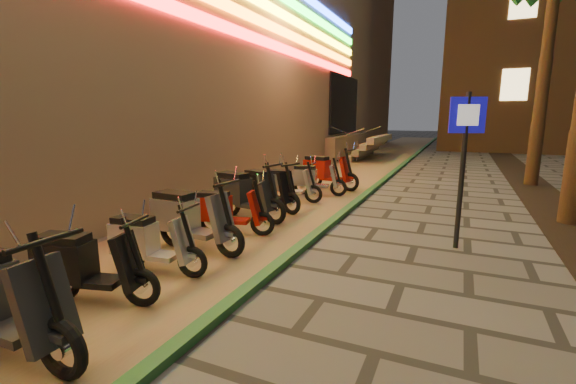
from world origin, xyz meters
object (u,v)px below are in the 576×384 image
at_px(scooter_6, 188,218).
at_px(scooter_11, 313,179).
at_px(scooter_4, 83,265).
at_px(scooter_5, 148,242).
at_px(pedestrian_sign, 464,150).
at_px(scooter_12, 325,171).
at_px(scooter_8, 242,193).
at_px(scooter_7, 226,211).
at_px(scooter_10, 286,184).
at_px(scooter_9, 266,188).

distance_m(scooter_6, scooter_11, 5.15).
height_order(scooter_6, scooter_11, scooter_6).
relative_size(scooter_4, scooter_5, 1.03).
relative_size(pedestrian_sign, scooter_12, 1.42).
bearing_deg(scooter_8, scooter_7, -64.31).
relative_size(scooter_6, scooter_11, 1.15).
relative_size(scooter_10, scooter_12, 0.84).
height_order(scooter_7, scooter_10, scooter_10).
height_order(scooter_7, scooter_11, scooter_11).
height_order(scooter_10, scooter_12, scooter_12).
bearing_deg(scooter_10, pedestrian_sign, -34.22).
height_order(scooter_8, scooter_9, scooter_8).
height_order(scooter_4, scooter_12, scooter_12).
bearing_deg(scooter_6, scooter_9, 95.86).
relative_size(scooter_6, scooter_9, 1.06).
bearing_deg(scooter_6, scooter_11, 90.09).
bearing_deg(scooter_4, scooter_6, 76.92).
bearing_deg(pedestrian_sign, scooter_6, -176.69).
height_order(scooter_9, scooter_12, scooter_12).
xyz_separation_m(pedestrian_sign, scooter_12, (-3.82, 4.28, -1.12)).
bearing_deg(scooter_9, scooter_7, -66.58).
relative_size(scooter_6, scooter_12, 0.97).
relative_size(scooter_5, scooter_11, 0.97).
distance_m(scooter_4, scooter_8, 4.14).
distance_m(scooter_6, scooter_9, 3.08).
xyz_separation_m(scooter_5, scooter_12, (0.19, 7.22, 0.10)).
distance_m(scooter_5, scooter_6, 1.01).
distance_m(pedestrian_sign, scooter_8, 4.46).
distance_m(scooter_9, scooter_10, 0.99).
height_order(scooter_4, scooter_6, scooter_6).
bearing_deg(scooter_10, scooter_7, -94.63).
bearing_deg(scooter_4, scooter_9, 77.47).
bearing_deg(scooter_9, scooter_8, -77.07).
relative_size(scooter_8, scooter_12, 1.01).
xyz_separation_m(scooter_5, scooter_10, (-0.13, 5.07, 0.01)).
bearing_deg(scooter_6, scooter_10, 93.93).
xyz_separation_m(scooter_4, scooter_11, (0.24, 7.15, -0.00)).
height_order(scooter_9, scooter_10, scooter_9).
relative_size(scooter_8, scooter_9, 1.09).
bearing_deg(scooter_7, scooter_4, -104.91).
bearing_deg(scooter_12, scooter_8, -87.01).
distance_m(scooter_6, scooter_7, 1.00).
relative_size(pedestrian_sign, scooter_7, 1.73).
bearing_deg(scooter_11, scooter_8, -110.06).
distance_m(scooter_4, scooter_7, 3.01).
height_order(scooter_4, scooter_5, scooter_4).
distance_m(scooter_6, scooter_10, 4.06).
xyz_separation_m(scooter_11, scooter_12, (-0.02, 1.08, 0.09)).
height_order(scooter_9, scooter_11, scooter_9).
relative_size(pedestrian_sign, scooter_6, 1.45).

